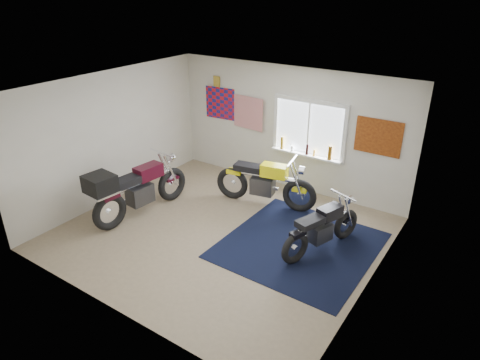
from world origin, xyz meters
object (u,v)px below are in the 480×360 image
Objects in this scene: yellow_triumph at (265,183)px; black_chrome_bike at (322,229)px; maroon_tourer at (134,189)px; navy_rug at (299,245)px.

black_chrome_bike is at bearing -39.01° from yellow_triumph.
maroon_tourer is (-1.84, -1.86, 0.12)m from yellow_triumph.
yellow_triumph reaches higher than navy_rug.
navy_rug is at bearing 124.16° from black_chrome_bike.
black_chrome_bike is 0.77× the size of maroon_tourer.
maroon_tourer is (-3.52, -0.97, 0.19)m from black_chrome_bike.
navy_rug is 1.47× the size of black_chrome_bike.
yellow_triumph is 1.89m from black_chrome_bike.
yellow_triumph is 2.62m from maroon_tourer.
maroon_tourer is at bearing -164.48° from navy_rug.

